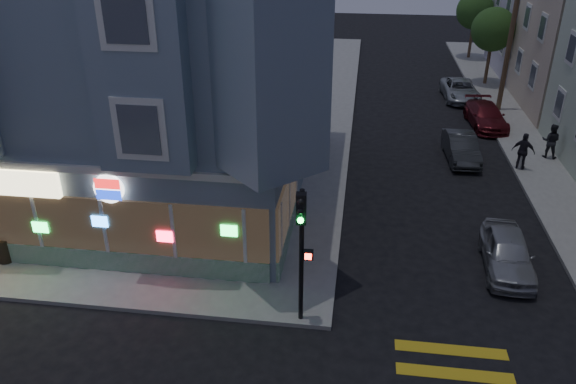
% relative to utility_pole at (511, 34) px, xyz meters
% --- Properties ---
extents(ground, '(120.00, 120.00, 0.00)m').
position_rel_utility_pole_xyz_m(ground, '(-12.00, -24.00, -4.80)').
color(ground, black).
rests_on(ground, ground).
extents(sidewalk_nw, '(33.00, 42.00, 0.15)m').
position_rel_utility_pole_xyz_m(sidewalk_nw, '(-25.50, -1.00, -4.72)').
color(sidewalk_nw, gray).
rests_on(sidewalk_nw, ground).
extents(corner_building, '(14.60, 14.60, 11.40)m').
position_rel_utility_pole_xyz_m(corner_building, '(-18.00, -13.02, 1.02)').
color(corner_building, gray).
rests_on(corner_building, sidewalk_nw).
extents(utility_pole, '(2.20, 0.30, 9.00)m').
position_rel_utility_pole_xyz_m(utility_pole, '(0.00, 0.00, 0.00)').
color(utility_pole, '#4C3826').
rests_on(utility_pole, sidewalk_ne).
extents(street_tree_near, '(3.00, 3.00, 5.30)m').
position_rel_utility_pole_xyz_m(street_tree_near, '(0.20, 6.00, -0.86)').
color(street_tree_near, '#4C3826').
rests_on(street_tree_near, sidewalk_ne).
extents(street_tree_far, '(3.00, 3.00, 5.30)m').
position_rel_utility_pole_xyz_m(street_tree_far, '(0.20, 14.00, -0.86)').
color(street_tree_far, '#4C3826').
rests_on(street_tree_far, sidewalk_ne).
extents(pedestrian_a, '(1.03, 0.92, 1.76)m').
position_rel_utility_pole_xyz_m(pedestrian_a, '(1.00, -7.54, -3.77)').
color(pedestrian_a, black).
rests_on(pedestrian_a, sidewalk_ne).
extents(pedestrian_b, '(1.15, 0.84, 1.81)m').
position_rel_utility_pole_xyz_m(pedestrian_b, '(-0.70, -9.19, -3.74)').
color(pedestrian_b, '#24222A').
rests_on(pedestrian_b, sidewalk_ne).
extents(parked_car_a, '(1.79, 4.04, 1.35)m').
position_rel_utility_pole_xyz_m(parked_car_a, '(-3.12, -17.85, -4.12)').
color(parked_car_a, '#9FA3A7').
rests_on(parked_car_a, ground).
extents(parked_car_b, '(1.59, 4.06, 1.32)m').
position_rel_utility_pole_xyz_m(parked_car_b, '(-3.40, -8.11, -4.14)').
color(parked_car_b, '#323436').
rests_on(parked_car_b, ground).
extents(parked_car_c, '(2.23, 4.62, 1.30)m').
position_rel_utility_pole_xyz_m(parked_car_c, '(-1.30, -2.91, -4.15)').
color(parked_car_c, maroon).
rests_on(parked_car_c, ground).
extents(parked_car_d, '(2.32, 4.70, 1.28)m').
position_rel_utility_pole_xyz_m(parked_car_d, '(-2.09, 2.29, -4.16)').
color(parked_car_d, '#A4ABAF').
rests_on(parked_car_d, ground).
extents(traffic_signal, '(0.52, 0.50, 4.44)m').
position_rel_utility_pole_xyz_m(traffic_signal, '(-9.95, -21.81, -1.65)').
color(traffic_signal, black).
rests_on(traffic_signal, sidewalk_nw).
extents(fire_hydrant, '(0.41, 0.24, 0.71)m').
position_rel_utility_pole_xyz_m(fire_hydrant, '(-0.70, -9.10, -4.27)').
color(fire_hydrant, silver).
rests_on(fire_hydrant, sidewalk_ne).
extents(trash_can, '(0.65, 0.65, 0.90)m').
position_rel_utility_pole_xyz_m(trash_can, '(-20.79, -20.00, -4.20)').
color(trash_can, black).
rests_on(trash_can, sidewalk_nw).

